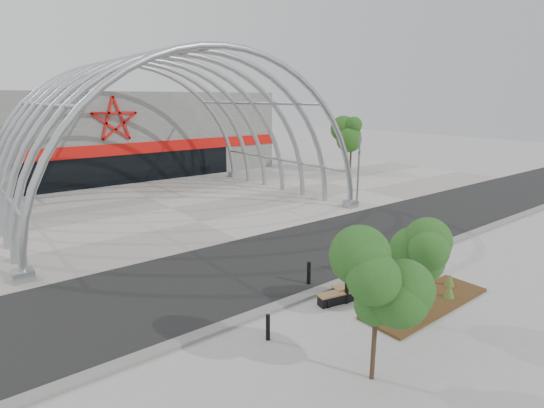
{
  "coord_description": "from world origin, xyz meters",
  "views": [
    {
      "loc": [
        -11.81,
        -11.29,
        7.44
      ],
      "look_at": [
        0.0,
        4.0,
        2.6
      ],
      "focal_mm": 28.0,
      "sensor_mm": 36.0,
      "label": 1
    }
  ],
  "objects_px": {
    "street_tree_1": "(423,251)",
    "bench_1": "(360,288)",
    "signal_pole": "(358,169)",
    "bench_0": "(343,296)",
    "bollard_2": "(347,291)",
    "street_tree_0": "(378,279)"
  },
  "relations": [
    {
      "from": "street_tree_1",
      "to": "bench_1",
      "type": "xyz_separation_m",
      "value": [
        0.21,
        2.68,
        -2.38
      ]
    },
    {
      "from": "signal_pole",
      "to": "street_tree_1",
      "type": "relative_size",
      "value": 1.34
    },
    {
      "from": "signal_pole",
      "to": "bench_0",
      "type": "distance_m",
      "value": 15.73
    },
    {
      "from": "bench_0",
      "to": "street_tree_1",
      "type": "bearing_deg",
      "value": -73.46
    },
    {
      "from": "signal_pole",
      "to": "bollard_2",
      "type": "distance_m",
      "value": 15.8
    },
    {
      "from": "bench_0",
      "to": "bollard_2",
      "type": "relative_size",
      "value": 2.15
    },
    {
      "from": "signal_pole",
      "to": "bollard_2",
      "type": "height_order",
      "value": "signal_pole"
    },
    {
      "from": "street_tree_1",
      "to": "bollard_2",
      "type": "xyz_separation_m",
      "value": [
        -0.78,
        2.46,
        -2.12
      ]
    },
    {
      "from": "street_tree_0",
      "to": "signal_pole",
      "type": "bearing_deg",
      "value": 42.47
    },
    {
      "from": "bench_1",
      "to": "bench_0",
      "type": "bearing_deg",
      "value": -177.46
    },
    {
      "from": "bench_0",
      "to": "bench_1",
      "type": "distance_m",
      "value": 1.0
    },
    {
      "from": "bench_1",
      "to": "bollard_2",
      "type": "bearing_deg",
      "value": -167.64
    },
    {
      "from": "street_tree_1",
      "to": "street_tree_0",
      "type": "bearing_deg",
      "value": -164.5
    },
    {
      "from": "street_tree_0",
      "to": "bench_1",
      "type": "bearing_deg",
      "value": 44.55
    },
    {
      "from": "street_tree_0",
      "to": "bench_0",
      "type": "height_order",
      "value": "street_tree_0"
    },
    {
      "from": "street_tree_1",
      "to": "bollard_2",
      "type": "bearing_deg",
      "value": 107.64
    },
    {
      "from": "signal_pole",
      "to": "street_tree_1",
      "type": "height_order",
      "value": "signal_pole"
    },
    {
      "from": "street_tree_1",
      "to": "bollard_2",
      "type": "height_order",
      "value": "street_tree_1"
    },
    {
      "from": "signal_pole",
      "to": "bench_0",
      "type": "bearing_deg",
      "value": -140.58
    },
    {
      "from": "street_tree_0",
      "to": "bench_0",
      "type": "distance_m",
      "value": 5.27
    },
    {
      "from": "street_tree_1",
      "to": "bollard_2",
      "type": "distance_m",
      "value": 3.34
    },
    {
      "from": "street_tree_0",
      "to": "bench_1",
      "type": "height_order",
      "value": "street_tree_0"
    }
  ]
}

